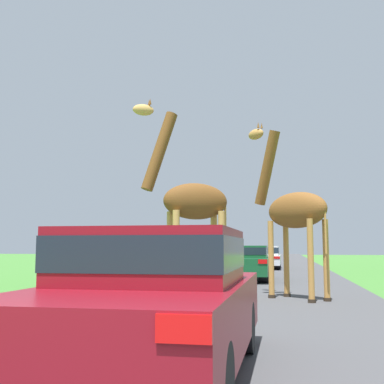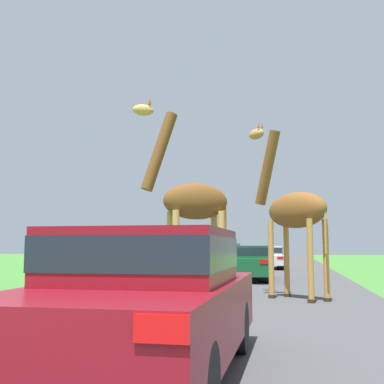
% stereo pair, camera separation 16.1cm
% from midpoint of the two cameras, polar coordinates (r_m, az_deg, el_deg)
% --- Properties ---
extents(road, '(6.64, 120.00, 0.00)m').
position_cam_midpoint_polar(road, '(31.22, 9.99, -8.81)').
color(road, '#424244').
rests_on(road, ground).
extents(giraffe_near_road, '(2.51, 1.66, 5.19)m').
position_cam_midpoint_polar(giraffe_near_road, '(12.71, 0.15, -1.32)').
color(giraffe_near_road, tan).
rests_on(giraffe_near_road, ground).
extents(giraffe_companion, '(2.25, 2.16, 4.80)m').
position_cam_midpoint_polar(giraffe_companion, '(12.61, 12.15, -1.95)').
color(giraffe_companion, '#B77F3D').
rests_on(giraffe_companion, ground).
extents(car_lead_maroon, '(1.82, 4.29, 1.49)m').
position_cam_midpoint_polar(car_lead_maroon, '(5.09, -4.50, -12.41)').
color(car_lead_maroon, maroon).
rests_on(car_lead_maroon, ground).
extents(car_queue_right, '(1.77, 4.21, 1.35)m').
position_cam_midpoint_polar(car_queue_right, '(19.21, 6.98, -8.21)').
color(car_queue_right, '#144C28').
rests_on(car_queue_right, ground).
extents(car_queue_left, '(1.93, 4.77, 1.34)m').
position_cam_midpoint_polar(car_queue_left, '(29.65, 9.13, -7.56)').
color(car_queue_left, silver).
rests_on(car_queue_left, ground).
extents(car_far_ahead, '(1.84, 4.37, 1.48)m').
position_cam_midpoint_polar(car_far_ahead, '(24.93, 3.76, -7.71)').
color(car_far_ahead, navy).
rests_on(car_far_ahead, ground).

